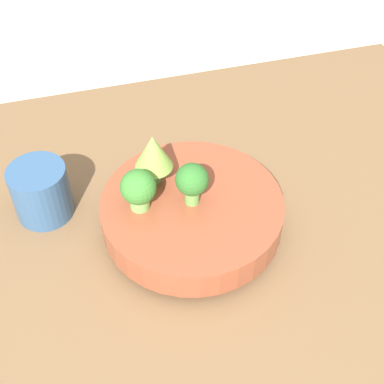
{
  "coord_description": "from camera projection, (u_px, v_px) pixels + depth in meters",
  "views": [
    {
      "loc": [
        -0.14,
        -0.49,
        0.67
      ],
      "look_at": [
        0.01,
        0.03,
        0.11
      ],
      "focal_mm": 50.0,
      "sensor_mm": 36.0,
      "label": 1
    }
  ],
  "objects": [
    {
      "name": "romanesco_piece_far",
      "position": [
        153.0,
        153.0,
        0.78
      ],
      "size": [
        0.06,
        0.06,
        0.09
      ],
      "color": "#609347",
      "rests_on": "bowl"
    },
    {
      "name": "broccoli_floret_center",
      "position": [
        192.0,
        181.0,
        0.76
      ],
      "size": [
        0.05,
        0.05,
        0.07
      ],
      "color": "#6BA34C",
      "rests_on": "bowl"
    },
    {
      "name": "broccoli_floret_left",
      "position": [
        138.0,
        189.0,
        0.76
      ],
      "size": [
        0.05,
        0.05,
        0.07
      ],
      "color": "#7AB256",
      "rests_on": "bowl"
    },
    {
      "name": "cup",
      "position": [
        41.0,
        192.0,
        0.83
      ],
      "size": [
        0.09,
        0.09,
        0.09
      ],
      "color": "#33567F",
      "rests_on": "table"
    },
    {
      "name": "bowl",
      "position": [
        192.0,
        213.0,
        0.81
      ],
      "size": [
        0.28,
        0.28,
        0.06
      ],
      "color": "brown",
      "rests_on": "table"
    },
    {
      "name": "ground_plane",
      "position": [
        190.0,
        258.0,
        0.84
      ],
      "size": [
        6.0,
        6.0,
        0.0
      ],
      "primitive_type": "plane",
      "color": "beige"
    },
    {
      "name": "table",
      "position": [
        190.0,
        252.0,
        0.82
      ],
      "size": [
        1.16,
        0.9,
        0.03
      ],
      "color": "brown",
      "rests_on": "ground_plane"
    }
  ]
}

